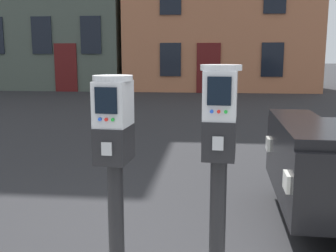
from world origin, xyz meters
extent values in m
cylinder|color=black|center=(-0.58, -0.21, 0.57)|extent=(0.10, 0.10, 0.87)
cube|color=black|center=(-0.58, -0.21, 1.11)|extent=(0.19, 0.25, 0.20)
cube|color=#A5A8AD|center=(-0.59, -0.34, 1.11)|extent=(0.06, 0.02, 0.07)
cube|color=#B7BABF|center=(-0.58, -0.21, 1.33)|extent=(0.19, 0.24, 0.25)
cube|color=black|center=(-0.58, -0.33, 1.36)|extent=(0.12, 0.02, 0.14)
cylinder|color=blue|center=(-0.62, -0.33, 1.26)|extent=(0.02, 0.01, 0.02)
cylinder|color=red|center=(-0.59, -0.33, 1.26)|extent=(0.02, 0.01, 0.02)
cylinder|color=green|center=(-0.55, -0.33, 1.26)|extent=(0.02, 0.01, 0.02)
cylinder|color=#B7BABF|center=(-0.58, -0.21, 1.47)|extent=(0.23, 0.23, 0.03)
cylinder|color=black|center=(0.00, -0.21, 0.59)|extent=(0.10, 0.10, 0.90)
cube|color=black|center=(0.00, -0.21, 1.15)|extent=(0.19, 0.25, 0.21)
cube|color=#A5A8AD|center=(-0.01, -0.34, 1.15)|extent=(0.06, 0.02, 0.07)
cube|color=#B7BABF|center=(0.00, -0.21, 1.38)|extent=(0.19, 0.24, 0.26)
cube|color=black|center=(-0.01, -0.33, 1.41)|extent=(0.12, 0.02, 0.14)
cylinder|color=blue|center=(-0.04, -0.33, 1.31)|extent=(0.02, 0.01, 0.02)
cylinder|color=red|center=(-0.01, -0.33, 1.31)|extent=(0.02, 0.01, 0.02)
cylinder|color=green|center=(0.03, -0.33, 1.31)|extent=(0.02, 0.01, 0.02)
cylinder|color=#B7BABF|center=(0.00, -0.21, 1.52)|extent=(0.23, 0.23, 0.03)
cube|color=black|center=(0.80, 1.41, 0.94)|extent=(0.49, 1.69, 0.10)
cube|color=white|center=(0.55, 0.74, 0.62)|extent=(0.05, 0.20, 0.14)
cube|color=white|center=(0.59, 2.10, 0.62)|extent=(0.05, 0.20, 0.14)
cylinder|color=black|center=(1.33, 2.21, 0.32)|extent=(0.65, 0.24, 0.64)
cube|color=black|center=(-7.45, 14.89, 2.45)|extent=(0.90, 0.06, 1.60)
cube|color=black|center=(-5.24, 14.89, 2.45)|extent=(0.90, 0.06, 1.60)
cube|color=#591414|center=(-6.42, 14.89, 1.05)|extent=(1.00, 0.07, 2.10)
cube|color=black|center=(-1.79, 14.89, 1.41)|extent=(0.90, 0.06, 1.41)
cube|color=black|center=(2.47, 14.89, 1.41)|extent=(0.90, 0.06, 1.41)
cube|color=#591414|center=(-0.17, 14.89, 1.05)|extent=(1.00, 0.07, 2.10)
camera|label=1|loc=(-0.05, -2.33, 1.59)|focal=42.84mm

